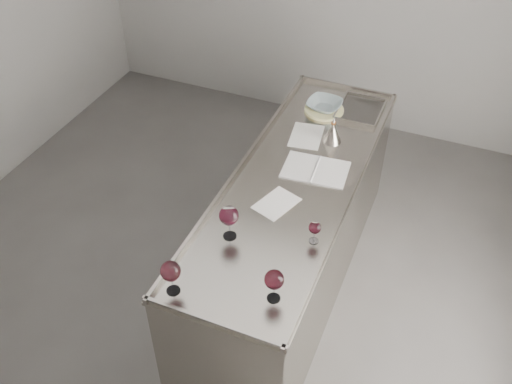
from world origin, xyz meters
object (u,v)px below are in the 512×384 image
at_px(wine_glass_right, 274,280).
at_px(wine_glass_left, 171,272).
at_px(counter, 292,232).
at_px(ceramic_bowl, 324,105).
at_px(wine_glass_middle, 229,216).
at_px(notebook, 315,170).
at_px(wine_glass_small, 315,228).
at_px(wine_funnel, 332,134).

bearing_deg(wine_glass_right, wine_glass_left, -162.90).
xyz_separation_m(counter, ceramic_bowl, (-0.07, 0.82, 0.52)).
xyz_separation_m(wine_glass_middle, notebook, (0.26, 0.75, -0.15)).
height_order(wine_glass_left, wine_glass_small, wine_glass_left).
distance_m(counter, notebook, 0.50).
xyz_separation_m(wine_glass_middle, ceramic_bowl, (0.10, 1.43, -0.10)).
xyz_separation_m(wine_glass_left, wine_glass_right, (0.49, 0.15, -0.01)).
relative_size(notebook, ceramic_bowl, 1.74).
bearing_deg(notebook, wine_glass_right, -87.95).
bearing_deg(wine_glass_left, counter, 75.72).
bearing_deg(counter, wine_funnel, 79.18).
height_order(wine_glass_middle, wine_glass_right, wine_glass_middle).
height_order(counter, notebook, counter).
xyz_separation_m(notebook, wine_funnel, (0.00, 0.35, 0.05)).
bearing_deg(wine_glass_small, ceramic_bowl, 104.95).
bearing_deg(ceramic_bowl, wine_glass_middle, -94.06).
bearing_deg(notebook, counter, -128.44).
bearing_deg(wine_glass_middle, ceramic_bowl, 85.94).
height_order(wine_glass_small, notebook, wine_glass_small).
distance_m(notebook, ceramic_bowl, 0.71).
distance_m(wine_glass_small, notebook, 0.64).
relative_size(wine_glass_right, wine_funnel, 1.01).
bearing_deg(notebook, ceramic_bowl, 98.24).
height_order(wine_glass_left, notebook, wine_glass_left).
distance_m(wine_glass_left, wine_glass_right, 0.51).
relative_size(wine_glass_small, ceramic_bowl, 0.57).
xyz_separation_m(wine_glass_middle, wine_glass_small, (0.45, 0.14, -0.05)).
distance_m(ceramic_bowl, wine_funnel, 0.38).
distance_m(counter, wine_glass_small, 0.79).
distance_m(wine_glass_right, ceramic_bowl, 1.78).
bearing_deg(wine_glass_right, wine_glass_small, 82.43).
xyz_separation_m(wine_glass_left, wine_glass_small, (0.55, 0.61, -0.04)).
bearing_deg(wine_glass_right, wine_funnel, 94.97).
distance_m(counter, wine_funnel, 0.72).
height_order(wine_glass_middle, notebook, wine_glass_middle).
bearing_deg(wine_funnel, wine_glass_middle, -103.54).
xyz_separation_m(wine_glass_small, notebook, (-0.19, 0.60, -0.09)).
bearing_deg(ceramic_bowl, wine_funnel, -64.61).
xyz_separation_m(wine_glass_right, wine_funnel, (-0.12, 1.41, -0.08)).
bearing_deg(ceramic_bowl, counter, -85.11).
relative_size(counter, wine_glass_right, 12.43).
bearing_deg(ceramic_bowl, wine_glass_left, -96.16).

